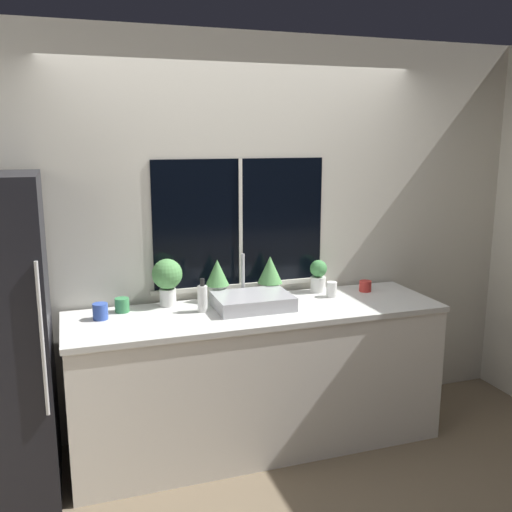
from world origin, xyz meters
TOP-DOWN VIEW (x-y plane):
  - ground_plane at (0.00, 0.00)m, footprint 14.00×14.00m
  - wall_back at (0.00, 0.74)m, footprint 8.00×0.09m
  - wall_right at (2.17, 1.50)m, footprint 0.06×7.00m
  - counter at (0.00, 0.34)m, footprint 2.42×0.70m
  - sink at (-0.02, 0.37)m, footprint 0.49×0.41m
  - potted_plant_far_left at (-0.53, 0.60)m, footprint 0.20×0.20m
  - potted_plant_center_left at (-0.20, 0.60)m, footprint 0.16×0.16m
  - potted_plant_center_right at (0.18, 0.60)m, footprint 0.17×0.17m
  - potted_plant_far_right at (0.55, 0.60)m, footprint 0.12×0.12m
  - soap_bottle at (-0.35, 0.40)m, footprint 0.06×0.06m
  - mug_white at (0.58, 0.45)m, footprint 0.07×0.07m
  - mug_red at (0.87, 0.50)m, footprint 0.09×0.09m
  - mug_blue at (-0.97, 0.45)m, footprint 0.09×0.09m
  - mug_green at (-0.83, 0.56)m, footprint 0.09×0.09m

SIDE VIEW (x-z plane):
  - ground_plane at x=0.00m, z-range 0.00..0.00m
  - counter at x=0.00m, z-range 0.00..0.94m
  - mug_red at x=0.87m, z-range 0.94..1.02m
  - mug_green at x=-0.83m, z-range 0.94..1.03m
  - sink at x=-0.02m, z-range 0.83..1.14m
  - mug_blue at x=-0.97m, z-range 0.94..1.04m
  - mug_white at x=0.58m, z-range 0.94..1.04m
  - soap_bottle at x=-0.35m, z-range 0.92..1.14m
  - potted_plant_far_right at x=0.55m, z-range 0.95..1.18m
  - potted_plant_center_left at x=-0.20m, z-range 0.96..1.24m
  - potted_plant_center_right at x=0.18m, z-range 0.96..1.25m
  - potted_plant_far_left at x=-0.53m, z-range 0.97..1.29m
  - wall_right at x=2.17m, z-range 0.00..2.70m
  - wall_back at x=0.00m, z-range 0.00..2.70m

